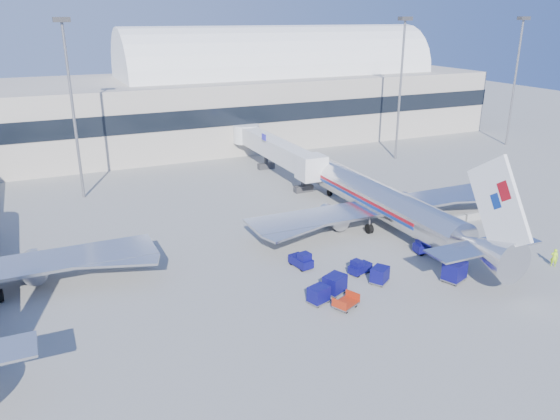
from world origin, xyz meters
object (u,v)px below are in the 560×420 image
tug_lead (359,267)px  cart_train_c (319,294)px  barrier_far (497,212)px  ramp_worker (554,258)px  mast_east (402,68)px  airliner_main (385,203)px  cart_open_red (346,304)px  cart_solo_near (455,271)px  cart_train_a (380,275)px  cart_solo_far (497,246)px  tug_left (301,260)px  mast_far_east (517,63)px  tug_right (426,246)px  barrier_mid (476,216)px  cart_train_b (335,284)px  barrier_near (454,220)px  jetbridge_near (272,147)px  mast_west (70,84)px

tug_lead → cart_train_c: bearing=-167.9°
barrier_far → tug_lead: size_ratio=1.22×
ramp_worker → mast_east: bearing=-53.9°
airliner_main → cart_open_red: (-13.42, -14.02, -2.53)m
mast_east → cart_solo_near: mast_east is taller
mast_east → cart_open_red: size_ratio=9.11×
cart_train_a → cart_solo_far: cart_solo_far is taller
tug_left → cart_solo_far: bearing=-116.4°
cart_solo_near → ramp_worker: size_ratio=1.40×
mast_east → mast_far_east: same height
cart_train_a → cart_train_c: (-6.74, -0.93, -0.00)m
mast_far_east → tug_right: mast_far_east is taller
mast_far_east → cart_solo_far: 55.34m
cart_open_red → tug_left: bearing=64.8°
barrier_mid → cart_train_b: (-24.31, -8.93, 0.46)m
airliner_main → cart_solo_far: (5.94, -11.17, -2.03)m
mast_far_east → cart_open_red: 71.99m
cart_train_a → ramp_worker: 17.68m
airliner_main → ramp_worker: (8.88, -15.44, -2.02)m
mast_east → cart_train_a: bearing=-127.5°
barrier_mid → tug_right: tug_right is taller
tug_right → tug_left: bearing=175.8°
barrier_near → tug_right: (-8.29, -5.27, 0.30)m
barrier_near → ramp_worker: 12.97m
mast_east → tug_lead: bearing=-130.0°
airliner_main → barrier_far: size_ratio=12.42×
jetbridge_near → tug_lead: jetbridge_near is taller
mast_west → cart_train_b: size_ratio=9.49×
tug_right → cart_train_b: bearing=-158.7°
jetbridge_near → tug_lead: size_ratio=11.21×
barrier_near → cart_open_red: 24.32m
tug_lead → cart_solo_far: size_ratio=1.11×
barrier_near → cart_solo_near: size_ratio=1.18×
tug_right → mast_east: bearing=63.8°
airliner_main → cart_train_c: size_ratio=18.27×
airliner_main → tug_lead: 12.94m
airliner_main → cart_solo_near: size_ratio=14.67×
barrier_far → cart_solo_near: (-16.58, -11.41, 0.54)m
barrier_near → ramp_worker: size_ratio=1.66×
barrier_near → tug_left: (-21.30, -3.11, 0.29)m
mast_west → ramp_worker: bearing=-46.5°
cart_train_a → barrier_far: bearing=-12.0°
tug_lead → tug_right: 8.78m
mast_far_east → cart_train_b: bearing=-147.5°
barrier_near → tug_right: bearing=-147.6°
barrier_far → jetbridge_near: bearing=120.5°
mast_east → cart_solo_far: 41.65m
mast_west → mast_far_east: 75.00m
mast_far_east → ramp_worker: size_ratio=12.48×
mast_east → cart_train_c: bearing=-132.8°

